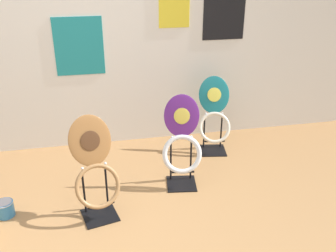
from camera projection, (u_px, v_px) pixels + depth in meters
name	position (u px, v px, depth m)	size (l,w,h in m)	color
wall_back	(85.00, 32.00, 3.94)	(8.00, 0.07, 2.60)	silver
toilet_seat_display_woodgrain	(95.00, 171.00, 3.06)	(0.42, 0.40, 0.87)	black
toilet_seat_display_purple_note	(182.00, 146.00, 3.49)	(0.39, 0.32, 0.89)	black
toilet_seat_display_teal_sax	(214.00, 118.00, 4.14)	(0.40, 0.40, 0.83)	black
paint_can	(5.00, 208.00, 3.18)	(0.15, 0.15, 0.14)	teal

